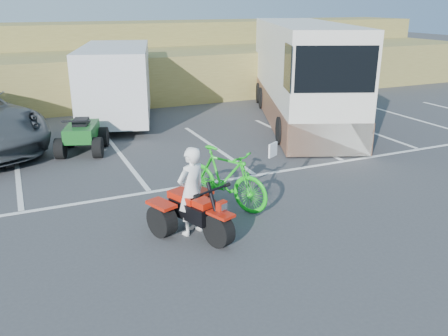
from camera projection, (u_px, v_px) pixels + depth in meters
name	position (u px, v px, depth m)	size (l,w,h in m)	color
ground	(186.00, 238.00, 8.65)	(100.00, 100.00, 0.00)	#3C3C3E
parking_stripes	(165.00, 165.00, 12.48)	(28.00, 5.16, 0.01)	white
grass_embankment	(70.00, 63.00, 21.51)	(40.00, 8.50, 3.10)	olive
red_trike_atv	(198.00, 235.00, 8.74)	(1.21, 1.62, 1.05)	#B41B0A
rider	(191.00, 191.00, 8.56)	(0.61, 0.40, 1.67)	white
green_dirt_bike	(224.00, 178.00, 9.80)	(0.59, 2.10, 1.26)	#14BF19
cargo_trailer	(117.00, 81.00, 16.84)	(3.71, 6.00, 2.61)	silver
rv_motorhome	(301.00, 79.00, 16.95)	(5.71, 9.51, 3.35)	silver
quad_atv_green	(84.00, 152.00, 13.58)	(1.25, 1.67, 1.09)	#13561B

